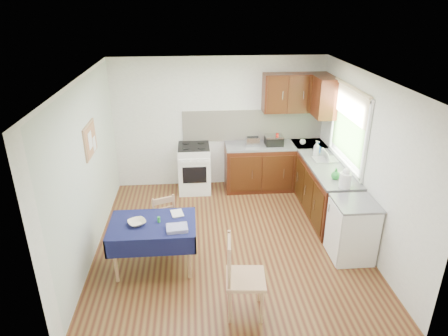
{
  "coord_description": "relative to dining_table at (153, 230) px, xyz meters",
  "views": [
    {
      "loc": [
        -0.51,
        -5.21,
        3.49
      ],
      "look_at": [
        -0.05,
        0.31,
        1.09
      ],
      "focal_mm": 32.0,
      "sensor_mm": 36.0,
      "label": 1
    }
  ],
  "objects": [
    {
      "name": "soap_bottle_c",
      "position": [
        2.74,
        0.73,
        0.4
      ],
      "size": [
        0.17,
        0.17,
        0.18
      ],
      "primitive_type": "imported",
      "rotation": [
        0.0,
        0.0,
        3.41
      ],
      "color": "green",
      "rests_on": "worktop_right"
    },
    {
      "name": "yellow_packet",
      "position": [
        2.17,
        2.42,
        0.39
      ],
      "size": [
        0.13,
        0.09,
        0.16
      ],
      "primitive_type": "cube",
      "rotation": [
        0.0,
        0.0,
        -0.05
      ],
      "color": "gold",
      "rests_on": "worktop_back"
    },
    {
      "name": "kettle",
      "position": [
        2.78,
        0.45,
        0.44
      ],
      "size": [
        0.18,
        0.18,
        0.3
      ],
      "color": "white",
      "rests_on": "worktop_right"
    },
    {
      "name": "toaster",
      "position": [
        1.69,
        2.3,
        0.39
      ],
      "size": [
        0.25,
        0.15,
        0.19
      ],
      "rotation": [
        0.0,
        0.0,
        0.18
      ],
      "color": "#AEAEB3",
      "rests_on": "worktop_back"
    },
    {
      "name": "base_cabinets",
      "position": [
        2.44,
        1.81,
        -0.16
      ],
      "size": [
        1.9,
        2.3,
        0.86
      ],
      "color": "black",
      "rests_on": "ground"
    },
    {
      "name": "soap_bottle_a",
      "position": [
        2.72,
        1.7,
        0.44
      ],
      "size": [
        0.15,
        0.15,
        0.27
      ],
      "primitive_type": "imported",
      "rotation": [
        0.0,
        0.0,
        0.75
      ],
      "color": "white",
      "rests_on": "worktop_right"
    },
    {
      "name": "cup",
      "position": [
        2.65,
        2.3,
        0.35
      ],
      "size": [
        0.13,
        0.13,
        0.09
      ],
      "primitive_type": "imported",
      "rotation": [
        0.0,
        0.0,
        0.21
      ],
      "color": "white",
      "rests_on": "worktop_back"
    },
    {
      "name": "plate_bowl",
      "position": [
        -0.2,
        -0.02,
        0.13
      ],
      "size": [
        0.31,
        0.31,
        0.06
      ],
      "primitive_type": "imported",
      "rotation": [
        0.0,
        0.0,
        0.43
      ],
      "color": "beige",
      "rests_on": "dining_table"
    },
    {
      "name": "worktop_corner",
      "position": [
        2.79,
        2.35,
        0.29
      ],
      "size": [
        0.6,
        0.6,
        0.04
      ],
      "primitive_type": "cube",
      "color": "slate",
      "rests_on": "base_cabinets"
    },
    {
      "name": "window",
      "position": [
        3.06,
        1.25,
        1.06
      ],
      "size": [
        0.04,
        1.48,
        1.26
      ],
      "color": "#365C26",
      "rests_on": "wall_right"
    },
    {
      "name": "spice_jar",
      "position": [
        0.09,
        0.02,
        0.14
      ],
      "size": [
        0.04,
        0.04,
        0.08
      ],
      "primitive_type": "cylinder",
      "color": "#268D33",
      "rests_on": "dining_table"
    },
    {
      "name": "wall_back",
      "position": [
        1.09,
        2.65,
        0.66
      ],
      "size": [
        4.0,
        0.02,
        2.5
      ],
      "primitive_type": "cube",
      "color": "white",
      "rests_on": "ground"
    },
    {
      "name": "corkboard",
      "position": [
        -0.88,
        0.85,
        1.01
      ],
      "size": [
        0.04,
        0.62,
        0.47
      ],
      "color": "tan",
      "rests_on": "wall_left"
    },
    {
      "name": "book",
      "position": [
        0.25,
        0.2,
        0.11
      ],
      "size": [
        0.2,
        0.25,
        0.02
      ],
      "primitive_type": "imported",
      "rotation": [
        0.0,
        0.0,
        0.21
      ],
      "color": "white",
      "rests_on": "dining_table"
    },
    {
      "name": "chair_near",
      "position": [
        1.08,
        -0.97,
        -0.05
      ],
      "size": [
        0.49,
        0.49,
        1.02
      ],
      "rotation": [
        0.0,
        0.0,
        1.49
      ],
      "color": "tan",
      "rests_on": "ground"
    },
    {
      "name": "dining_table",
      "position": [
        0.0,
        0.0,
        0.0
      ],
      "size": [
        1.15,
        0.78,
        0.7
      ],
      "rotation": [
        0.0,
        0.0,
        -0.42
      ],
      "color": "#0E0D37",
      "rests_on": "ground"
    },
    {
      "name": "wall_right",
      "position": [
        3.09,
        0.55,
        0.66
      ],
      "size": [
        0.02,
        4.2,
        2.5
      ],
      "primitive_type": "cube",
      "color": "white",
      "rests_on": "ground"
    },
    {
      "name": "dish_rack",
      "position": [
        2.82,
        1.49,
        0.33
      ],
      "size": [
        0.39,
        0.3,
        0.19
      ],
      "rotation": [
        0.0,
        0.0,
        0.31
      ],
      "color": "#97979C",
      "rests_on": "worktop_right"
    },
    {
      "name": "wall_left",
      "position": [
        -0.91,
        0.55,
        0.66
      ],
      "size": [
        0.02,
        4.2,
        2.5
      ],
      "primitive_type": "cube",
      "color": "silver",
      "rests_on": "ground"
    },
    {
      "name": "ceiling",
      "position": [
        1.09,
        0.55,
        1.91
      ],
      "size": [
        4.0,
        4.2,
        0.02
      ],
      "primitive_type": "cube",
      "color": "white",
      "rests_on": "wall_back"
    },
    {
      "name": "chair_far",
      "position": [
        0.08,
        0.57,
        -0.14
      ],
      "size": [
        0.48,
        0.48,
        0.85
      ],
      "rotation": [
        0.0,
        0.0,
        3.51
      ],
      "color": "tan",
      "rests_on": "ground"
    },
    {
      "name": "worktop_back",
      "position": [
        2.14,
        2.35,
        0.29
      ],
      "size": [
        1.9,
        0.6,
        0.04
      ],
      "primitive_type": "cube",
      "color": "slate",
      "rests_on": "base_cabinets"
    },
    {
      "name": "sauce_bottle",
      "position": [
        2.15,
        2.3,
        0.42
      ],
      "size": [
        0.05,
        0.05,
        0.23
      ],
      "primitive_type": "cylinder",
      "color": "red",
      "rests_on": "worktop_back"
    },
    {
      "name": "splashback",
      "position": [
        1.74,
        2.64,
        0.61
      ],
      "size": [
        2.7,
        0.02,
        0.6
      ],
      "primitive_type": "cube",
      "color": "silver",
      "rests_on": "wall_back"
    },
    {
      "name": "floor",
      "position": [
        1.09,
        0.55,
        -0.59
      ],
      "size": [
        4.2,
        4.2,
        0.0
      ],
      "primitive_type": "plane",
      "color": "#4C2214",
      "rests_on": "ground"
    },
    {
      "name": "tea_towel",
      "position": [
        0.33,
        -0.19,
        0.13
      ],
      "size": [
        0.29,
        0.24,
        0.05
      ],
      "primitive_type": "cube",
      "rotation": [
        0.0,
        0.0,
        0.1
      ],
      "color": "navy",
      "rests_on": "dining_table"
    },
    {
      "name": "sandwich_press",
      "position": [
        2.1,
        2.32,
        0.4
      ],
      "size": [
        0.32,
        0.28,
        0.19
      ],
      "rotation": [
        0.0,
        0.0,
        -0.28
      ],
      "color": "black",
      "rests_on": "worktop_back"
    },
    {
      "name": "worktop_right",
      "position": [
        2.79,
        1.2,
        0.29
      ],
      "size": [
        0.6,
        1.7,
        0.04
      ],
      "primitive_type": "cube",
      "color": "slate",
      "rests_on": "base_cabinets"
    },
    {
      "name": "upper_cabinets",
      "position": [
        2.61,
        2.35,
        1.26
      ],
      "size": [
        1.2,
        0.85,
        0.7
      ],
      "color": "black",
      "rests_on": "wall_back"
    },
    {
      "name": "stove",
      "position": [
        0.59,
        2.35,
        -0.13
      ],
      "size": [
        0.6,
        0.61,
        0.92
      ],
      "color": "white",
      "rests_on": "ground"
    },
    {
      "name": "soap_bottle_b",
      "position": [
        2.79,
        1.85,
        0.4
      ],
      "size": [
        0.11,
        0.11,
        0.18
      ],
      "primitive_type": "imported",
      "rotation": [
        0.0,
        0.0,
        2.01
      ],
      "color": "blue",
      "rests_on": "worktop_right"
    },
    {
      "name": "fridge",
      "position": [
        2.79,
        0.0,
        -0.15
      ],
      "size": [
        0.58,
        0.6,
        0.89
      ],
      "color": "white",
      "rests_on": "ground"
    },
    {
      "name": "wall_front",
      "position": [
        1.09,
        -1.55,
        0.66
      ],
      "size": [
        4.0,
        0.02,
        2.5
      ],
      "primitive_type": "cube",
      "color": "white",
      "rests_on": "ground"
    }
  ]
}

